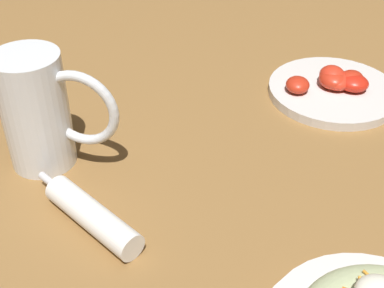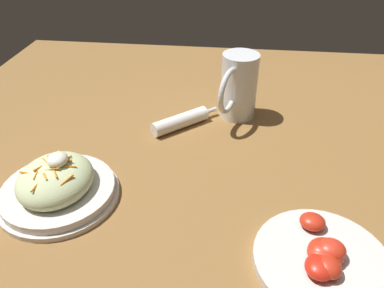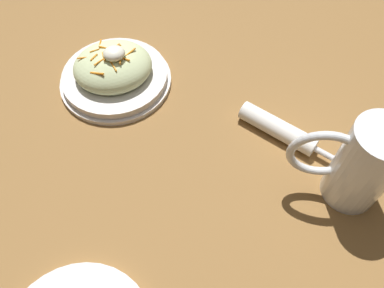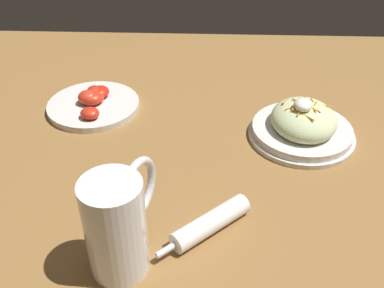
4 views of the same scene
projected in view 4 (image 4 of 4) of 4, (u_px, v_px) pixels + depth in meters
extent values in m
plane|color=olive|center=(181.00, 177.00, 0.88)|extent=(1.43, 1.43, 0.00)
cylinder|color=silver|center=(301.00, 135.00, 0.98)|extent=(0.23, 0.23, 0.01)
cylinder|color=silver|center=(302.00, 130.00, 0.98)|extent=(0.22, 0.22, 0.02)
ellipsoid|color=beige|center=(304.00, 120.00, 0.96)|extent=(0.16, 0.14, 0.07)
cylinder|color=orange|center=(303.00, 103.00, 0.95)|extent=(0.01, 0.03, 0.01)
cylinder|color=orange|center=(303.00, 99.00, 0.97)|extent=(0.02, 0.01, 0.01)
cylinder|color=orange|center=(314.00, 109.00, 0.93)|extent=(0.02, 0.01, 0.01)
cylinder|color=orange|center=(309.00, 118.00, 0.91)|extent=(0.02, 0.02, 0.00)
cylinder|color=orange|center=(298.00, 111.00, 0.93)|extent=(0.01, 0.03, 0.01)
cylinder|color=orange|center=(306.00, 97.00, 0.99)|extent=(0.02, 0.01, 0.00)
cylinder|color=orange|center=(291.00, 108.00, 0.94)|extent=(0.01, 0.03, 0.01)
cylinder|color=orange|center=(326.00, 106.00, 0.96)|extent=(0.01, 0.02, 0.01)
cylinder|color=orange|center=(297.00, 101.00, 0.96)|extent=(0.02, 0.02, 0.00)
cylinder|color=orange|center=(315.00, 104.00, 0.95)|extent=(0.02, 0.01, 0.01)
cylinder|color=orange|center=(300.00, 112.00, 0.92)|extent=(0.03, 0.02, 0.01)
cylinder|color=orange|center=(285.00, 102.00, 0.97)|extent=(0.03, 0.02, 0.01)
cylinder|color=orange|center=(316.00, 109.00, 0.93)|extent=(0.02, 0.02, 0.00)
cylinder|color=orange|center=(312.00, 100.00, 0.97)|extent=(0.02, 0.00, 0.00)
ellipsoid|color=white|center=(303.00, 105.00, 0.93)|extent=(0.04, 0.04, 0.02)
cylinder|color=white|center=(115.00, 228.00, 0.66)|extent=(0.09, 0.09, 0.17)
cylinder|color=#B76B14|center=(117.00, 242.00, 0.67)|extent=(0.08, 0.08, 0.11)
cylinder|color=white|center=(113.00, 213.00, 0.64)|extent=(0.08, 0.08, 0.01)
torus|color=white|center=(137.00, 191.00, 0.70)|extent=(0.11, 0.05, 0.11)
cylinder|color=white|center=(211.00, 223.00, 0.76)|extent=(0.13, 0.14, 0.04)
cylinder|color=silver|center=(166.00, 250.00, 0.71)|extent=(0.03, 0.03, 0.01)
cylinder|color=silver|center=(94.00, 106.00, 1.08)|extent=(0.22, 0.22, 0.02)
ellipsoid|color=red|center=(92.00, 98.00, 1.07)|extent=(0.06, 0.06, 0.03)
ellipsoid|color=red|center=(90.00, 97.00, 1.07)|extent=(0.04, 0.04, 0.02)
ellipsoid|color=red|center=(90.00, 113.00, 1.02)|extent=(0.05, 0.05, 0.02)
ellipsoid|color=red|center=(99.00, 92.00, 1.09)|extent=(0.07, 0.06, 0.03)
ellipsoid|color=red|center=(94.00, 97.00, 1.07)|extent=(0.07, 0.07, 0.03)
ellipsoid|color=red|center=(88.00, 97.00, 1.07)|extent=(0.05, 0.05, 0.03)
ellipsoid|color=red|center=(92.00, 99.00, 1.07)|extent=(0.05, 0.04, 0.02)
ellipsoid|color=red|center=(95.00, 92.00, 1.09)|extent=(0.06, 0.06, 0.03)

